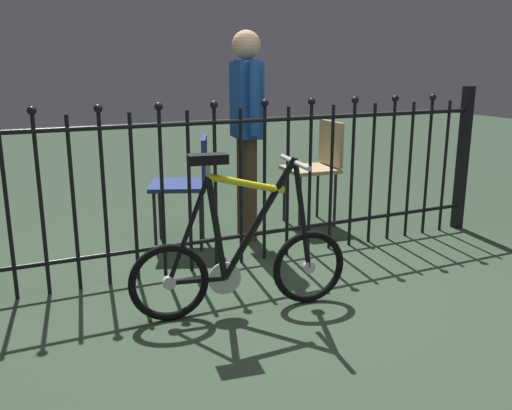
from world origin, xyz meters
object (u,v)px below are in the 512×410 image
at_px(chair_navy, 189,178).
at_px(person_visitor, 247,119).
at_px(bicycle, 241,258).
at_px(chair_tan, 319,161).

distance_m(chair_navy, person_visitor, 0.62).
distance_m(bicycle, chair_tan, 1.84).
distance_m(bicycle, person_visitor, 1.47).
relative_size(bicycle, person_visitor, 0.77).
height_order(chair_navy, person_visitor, person_visitor).
bearing_deg(chair_tan, chair_navy, -175.32).
relative_size(bicycle, chair_tan, 1.40).
bearing_deg(chair_tan, person_visitor, -171.65).
height_order(bicycle, person_visitor, person_visitor).
height_order(chair_tan, chair_navy, chair_tan).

